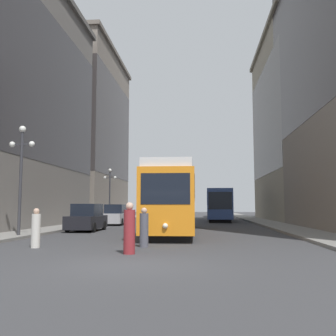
% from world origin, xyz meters
% --- Properties ---
extents(ground_plane, '(200.00, 200.00, 0.00)m').
position_xyz_m(ground_plane, '(0.00, 0.00, 0.00)').
color(ground_plane, '#38383A').
extents(sidewalk_left, '(2.52, 120.00, 0.15)m').
position_xyz_m(sidewalk_left, '(-8.24, 40.00, 0.07)').
color(sidewalk_left, gray).
rests_on(sidewalk_left, ground).
extents(sidewalk_right, '(2.52, 120.00, 0.15)m').
position_xyz_m(sidewalk_right, '(8.24, 40.00, 0.07)').
color(sidewalk_right, gray).
rests_on(sidewalk_right, ground).
extents(streetcar, '(2.89, 14.96, 3.89)m').
position_xyz_m(streetcar, '(0.30, 13.52, 2.10)').
color(streetcar, black).
rests_on(streetcar, ground).
extents(transit_bus, '(2.86, 11.52, 3.45)m').
position_xyz_m(transit_bus, '(4.00, 32.80, 1.95)').
color(transit_bus, black).
rests_on(transit_bus, ground).
extents(parked_car_left_near, '(1.90, 4.95, 1.82)m').
position_xyz_m(parked_car_left_near, '(-5.68, 23.35, 0.84)').
color(parked_car_left_near, black).
rests_on(parked_car_left_near, ground).
extents(parked_car_left_mid, '(1.89, 4.24, 1.82)m').
position_xyz_m(parked_car_left_mid, '(-5.68, 14.56, 0.84)').
color(parked_car_left_mid, black).
rests_on(parked_car_left_mid, ground).
extents(pedestrian_crossing_near, '(0.40, 0.40, 1.80)m').
position_xyz_m(pedestrian_crossing_near, '(-0.49, 2.56, 0.84)').
color(pedestrian_crossing_near, maroon).
rests_on(pedestrian_crossing_near, ground).
extents(pedestrian_crossing_far, '(0.35, 0.35, 1.58)m').
position_xyz_m(pedestrian_crossing_far, '(-4.62, 4.20, 0.74)').
color(pedestrian_crossing_far, beige).
rests_on(pedestrian_crossing_far, ground).
extents(pedestrian_on_sidewalk, '(0.36, 0.36, 1.61)m').
position_xyz_m(pedestrian_on_sidewalk, '(-0.32, 4.83, 0.75)').
color(pedestrian_on_sidewalk, '#4C4C56').
rests_on(pedestrian_on_sidewalk, ground).
extents(lamp_post_left_near, '(1.41, 0.36, 5.84)m').
position_xyz_m(lamp_post_left_near, '(-7.58, 8.76, 3.96)').
color(lamp_post_left_near, '#333338').
rests_on(lamp_post_left_near, sidewalk_left).
extents(lamp_post_left_far, '(1.41, 0.36, 5.46)m').
position_xyz_m(lamp_post_left_far, '(-7.58, 28.65, 3.74)').
color(lamp_post_left_far, '#333338').
rests_on(lamp_post_left_far, sidewalk_left).
extents(building_left_midblock, '(13.22, 19.53, 22.53)m').
position_xyz_m(building_left_midblock, '(-15.80, 39.07, 11.59)').
color(building_left_midblock, slate).
rests_on(building_left_midblock, ground).
extents(building_right_corner, '(13.57, 19.75, 21.58)m').
position_xyz_m(building_right_corner, '(15.98, 34.30, 11.10)').
color(building_right_corner, gray).
rests_on(building_right_corner, ground).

